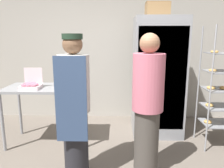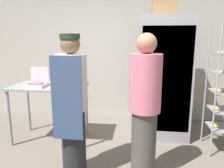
{
  "view_description": "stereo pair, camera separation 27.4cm",
  "coord_description": "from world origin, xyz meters",
  "px_view_note": "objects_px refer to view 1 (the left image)",
  "views": [
    {
      "loc": [
        0.09,
        -1.95,
        1.58
      ],
      "look_at": [
        0.02,
        0.74,
        1.02
      ],
      "focal_mm": 35.0,
      "sensor_mm": 36.0,
      "label": 1
    },
    {
      "loc": [
        0.37,
        -1.93,
        1.58
      ],
      "look_at": [
        0.02,
        0.74,
        1.02
      ],
      "focal_mm": 35.0,
      "sensor_mm": 36.0,
      "label": 2
    }
  ],
  "objects_px": {
    "person_baker": "(75,106)",
    "person_customer": "(147,106)",
    "baking_rack": "(224,89)",
    "cardboard_storage_box": "(157,10)",
    "refrigerator": "(158,77)",
    "blender_pitcher": "(70,77)",
    "donut_box": "(31,85)"
  },
  "relations": [
    {
      "from": "baking_rack",
      "to": "cardboard_storage_box",
      "type": "distance_m",
      "value": 1.56
    },
    {
      "from": "cardboard_storage_box",
      "to": "person_customer",
      "type": "distance_m",
      "value": 1.73
    },
    {
      "from": "donut_box",
      "to": "person_customer",
      "type": "bearing_deg",
      "value": -22.68
    },
    {
      "from": "donut_box",
      "to": "blender_pitcher",
      "type": "bearing_deg",
      "value": 27.0
    },
    {
      "from": "refrigerator",
      "to": "person_baker",
      "type": "height_order",
      "value": "refrigerator"
    },
    {
      "from": "baking_rack",
      "to": "cardboard_storage_box",
      "type": "bearing_deg",
      "value": 152.45
    },
    {
      "from": "refrigerator",
      "to": "blender_pitcher",
      "type": "bearing_deg",
      "value": -168.91
    },
    {
      "from": "donut_box",
      "to": "refrigerator",
      "type": "bearing_deg",
      "value": 15.63
    },
    {
      "from": "refrigerator",
      "to": "donut_box",
      "type": "distance_m",
      "value": 1.97
    },
    {
      "from": "baking_rack",
      "to": "person_baker",
      "type": "distance_m",
      "value": 2.16
    },
    {
      "from": "blender_pitcher",
      "to": "cardboard_storage_box",
      "type": "bearing_deg",
      "value": 13.44
    },
    {
      "from": "donut_box",
      "to": "cardboard_storage_box",
      "type": "xyz_separation_m",
      "value": [
        1.85,
        0.58,
        1.09
      ]
    },
    {
      "from": "refrigerator",
      "to": "person_baker",
      "type": "relative_size",
      "value": 1.17
    },
    {
      "from": "person_baker",
      "to": "person_customer",
      "type": "xyz_separation_m",
      "value": [
        0.81,
        0.04,
        -0.01
      ]
    },
    {
      "from": "refrigerator",
      "to": "cardboard_storage_box",
      "type": "bearing_deg",
      "value": 133.18
    },
    {
      "from": "cardboard_storage_box",
      "to": "refrigerator",
      "type": "bearing_deg",
      "value": -46.82
    },
    {
      "from": "baking_rack",
      "to": "blender_pitcher",
      "type": "height_order",
      "value": "baking_rack"
    },
    {
      "from": "baking_rack",
      "to": "person_customer",
      "type": "bearing_deg",
      "value": -147.79
    },
    {
      "from": "blender_pitcher",
      "to": "person_customer",
      "type": "distance_m",
      "value": 1.42
    },
    {
      "from": "blender_pitcher",
      "to": "refrigerator",
      "type": "bearing_deg",
      "value": 11.09
    },
    {
      "from": "cardboard_storage_box",
      "to": "person_baker",
      "type": "bearing_deg",
      "value": -130.5
    },
    {
      "from": "refrigerator",
      "to": "donut_box",
      "type": "xyz_separation_m",
      "value": [
        -1.9,
        -0.53,
        -0.03
      ]
    },
    {
      "from": "refrigerator",
      "to": "donut_box",
      "type": "height_order",
      "value": "refrigerator"
    },
    {
      "from": "person_baker",
      "to": "cardboard_storage_box",
      "type": "bearing_deg",
      "value": 49.5
    },
    {
      "from": "refrigerator",
      "to": "baking_rack",
      "type": "bearing_deg",
      "value": -26.26
    },
    {
      "from": "donut_box",
      "to": "person_baker",
      "type": "xyz_separation_m",
      "value": [
        0.76,
        -0.7,
        -0.08
      ]
    },
    {
      "from": "baking_rack",
      "to": "person_customer",
      "type": "height_order",
      "value": "baking_rack"
    },
    {
      "from": "blender_pitcher",
      "to": "cardboard_storage_box",
      "type": "xyz_separation_m",
      "value": [
        1.34,
        0.32,
        1.01
      ]
    },
    {
      "from": "blender_pitcher",
      "to": "person_customer",
      "type": "height_order",
      "value": "person_customer"
    },
    {
      "from": "donut_box",
      "to": "person_baker",
      "type": "distance_m",
      "value": 1.04
    },
    {
      "from": "baking_rack",
      "to": "blender_pitcher",
      "type": "xyz_separation_m",
      "value": [
        -2.27,
        0.16,
        0.15
      ]
    },
    {
      "from": "baking_rack",
      "to": "blender_pitcher",
      "type": "relative_size",
      "value": 6.13
    }
  ]
}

